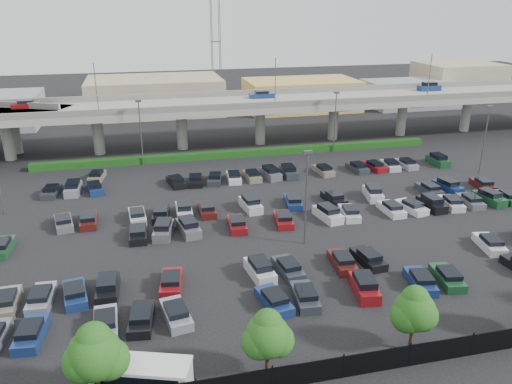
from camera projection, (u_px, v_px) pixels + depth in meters
ground at (283, 214)px, 60.55m from camera, size 280.00×280.00×0.00m
overpass at (231, 107)px, 87.13m from camera, size 150.00×13.00×15.80m
hedge at (241, 153)px, 83.07m from camera, size 66.00×1.60×1.10m
fence at (396, 358)px, 34.77m from camera, size 70.00×0.10×2.00m
tree_row at (399, 313)px, 35.34m from camera, size 65.07×3.66×5.94m
shuttle_bus at (142, 375)px, 32.88m from camera, size 6.90×4.25×2.10m
parked_cars at (297, 219)px, 57.68m from camera, size 62.72×41.65×1.67m
light_poles at (246, 163)px, 59.25m from camera, size 66.90×48.38×10.30m
distant_buildings at (260, 94)px, 118.07m from camera, size 138.00×24.00×9.00m
comm_tower at (216, 39)px, 123.09m from camera, size 2.40×2.40×30.00m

